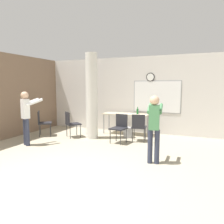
{
  "coord_description": "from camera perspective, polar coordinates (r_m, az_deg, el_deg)",
  "views": [
    {
      "loc": [
        2.47,
        -2.83,
        1.73
      ],
      "look_at": [
        0.21,
        2.59,
        1.03
      ],
      "focal_mm": 35.0,
      "sensor_mm": 36.0,
      "label": 1
    }
  ],
  "objects": [
    {
      "name": "bottle_on_table",
      "position": [
        7.78,
        6.69,
        0.2
      ],
      "size": [
        0.07,
        0.07,
        0.25
      ],
      "color": "#1E6B2D",
      "rests_on": "folding_table"
    },
    {
      "name": "chair_table_front",
      "position": [
        6.69,
        1.97,
        -3.73
      ],
      "size": [
        0.5,
        0.5,
        0.87
      ],
      "color": "#232328",
      "rests_on": "ground_plane"
    },
    {
      "name": "chair_table_right",
      "position": [
        6.84,
        7.02,
        -3.54
      ],
      "size": [
        0.5,
        0.5,
        0.87
      ],
      "color": "#232328",
      "rests_on": "ground_plane"
    },
    {
      "name": "person_watching_back",
      "position": [
        6.81,
        -21.47,
        -0.47
      ],
      "size": [
        0.51,
        0.63,
        1.58
      ],
      "color": "#2D3347",
      "rests_on": "ground_plane"
    },
    {
      "name": "wall_left_accent",
      "position": [
        8.01,
        -25.59,
        3.76
      ],
      "size": [
        0.12,
        7.0,
        2.8
      ],
      "color": "#7A604C",
      "rests_on": "ground_plane"
    },
    {
      "name": "folding_table",
      "position": [
        7.86,
        3.6,
        -0.83
      ],
      "size": [
        1.64,
        0.6,
        0.75
      ],
      "color": "beige",
      "rests_on": "ground_plane"
    },
    {
      "name": "wall_back",
      "position": [
        8.27,
        5.42,
        4.47
      ],
      "size": [
        8.0,
        0.15,
        2.8
      ],
      "color": "silver",
      "rests_on": "ground_plane"
    },
    {
      "name": "chair_by_left_wall",
      "position": [
        7.96,
        -17.62,
        -2.35
      ],
      "size": [
        0.61,
        0.61,
        0.87
      ],
      "color": "#232328",
      "rests_on": "ground_plane"
    },
    {
      "name": "person_playing_side",
      "position": [
        4.94,
        10.94,
        -3.05
      ],
      "size": [
        0.39,
        0.59,
        1.53
      ],
      "color": "#2D3347",
      "rests_on": "ground_plane"
    },
    {
      "name": "waste_bin",
      "position": [
        7.43,
        4.12,
        -5.32
      ],
      "size": [
        0.29,
        0.29,
        0.35
      ],
      "color": "#B2B2B7",
      "rests_on": "ground_plane"
    },
    {
      "name": "chair_near_pillar",
      "position": [
        7.5,
        -10.57,
        -2.7
      ],
      "size": [
        0.62,
        0.62,
        0.87
      ],
      "color": "#232328",
      "rests_on": "ground_plane"
    },
    {
      "name": "ground_plane",
      "position": [
        4.14,
        -17.61,
        -18.27
      ],
      "size": [
        24.0,
        24.0,
        0.0
      ],
      "primitive_type": "plane",
      "color": "#ADA389"
    },
    {
      "name": "support_pillar",
      "position": [
        7.22,
        -5.32,
        4.13
      ],
      "size": [
        0.39,
        0.39,
        2.8
      ],
      "color": "silver",
      "rests_on": "ground_plane"
    }
  ]
}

